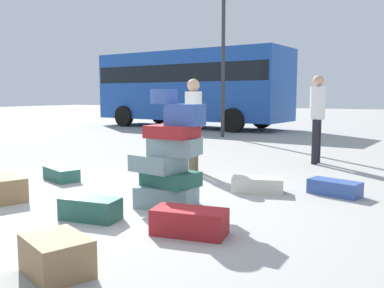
# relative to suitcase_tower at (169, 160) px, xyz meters

# --- Properties ---
(ground_plane) EXTENTS (80.00, 80.00, 0.00)m
(ground_plane) POSITION_rel_suitcase_tower_xyz_m (-0.36, -0.23, -0.58)
(ground_plane) COLOR #9E9E99
(suitcase_tower) EXTENTS (0.88, 0.64, 1.44)m
(suitcase_tower) POSITION_rel_suitcase_tower_xyz_m (0.00, 0.00, 0.00)
(suitcase_tower) COLOR gray
(suitcase_tower) RESTS_ON ground
(suitcase_maroon_foreground_far) EXTENTS (0.78, 0.47, 0.26)m
(suitcase_maroon_foreground_far) POSITION_rel_suitcase_tower_xyz_m (0.74, -0.81, -0.45)
(suitcase_maroon_foreground_far) COLOR maroon
(suitcase_maroon_foreground_far) RESTS_ON ground
(suitcase_navy_behind_tower) EXTENTS (0.74, 0.48, 0.20)m
(suitcase_navy_behind_tower) POSITION_rel_suitcase_tower_xyz_m (1.67, 1.62, -0.47)
(suitcase_navy_behind_tower) COLOR #334F99
(suitcase_navy_behind_tower) RESTS_ON ground
(suitcase_teal_upright_blue) EXTENTS (0.69, 0.41, 0.24)m
(suitcase_teal_upright_blue) POSITION_rel_suitcase_tower_xyz_m (-0.47, -0.90, -0.45)
(suitcase_teal_upright_blue) COLOR #26594C
(suitcase_teal_upright_blue) RESTS_ON ground
(suitcase_brown_left_side) EXTENTS (0.65, 0.58, 0.30)m
(suitcase_brown_left_side) POSITION_rel_suitcase_tower_xyz_m (0.31, -2.12, -0.43)
(suitcase_brown_left_side) COLOR olive
(suitcase_brown_left_side) RESTS_ON ground
(suitcase_brown_white_trunk) EXTENTS (0.88, 0.69, 0.31)m
(suitcase_brown_white_trunk) POSITION_rel_suitcase_tower_xyz_m (-2.11, -0.77, -0.42)
(suitcase_brown_white_trunk) COLOR olive
(suitcase_brown_white_trunk) RESTS_ON ground
(suitcase_teal_foreground_near) EXTENTS (0.79, 0.57, 0.20)m
(suitcase_teal_foreground_near) POSITION_rel_suitcase_tower_xyz_m (-2.40, 0.53, -0.47)
(suitcase_teal_foreground_near) COLOR #26594C
(suitcase_teal_foreground_near) RESTS_ON ground
(suitcase_cream_right_side) EXTENTS (0.78, 0.53, 0.21)m
(suitcase_cream_right_side) POSITION_rel_suitcase_tower_xyz_m (0.68, 1.26, -0.47)
(suitcase_cream_right_side) COLOR beige
(suitcase_cream_right_side) RESTS_ON ground
(person_bearded_onlooker) EXTENTS (0.30, 0.33, 1.66)m
(person_bearded_onlooker) POSITION_rel_suitcase_tower_xyz_m (-0.88, 2.20, 0.41)
(person_bearded_onlooker) COLOR brown
(person_bearded_onlooker) RESTS_ON ground
(person_tourist_with_camera) EXTENTS (0.30, 0.34, 1.76)m
(person_tourist_with_camera) POSITION_rel_suitcase_tower_xyz_m (0.81, 4.25, 0.48)
(person_tourist_with_camera) COLOR black
(person_tourist_with_camera) RESTS_ON ground
(parked_bus) EXTENTS (8.54, 3.29, 3.15)m
(parked_bus) POSITION_rel_suitcase_tower_xyz_m (-6.11, 11.45, 1.26)
(parked_bus) COLOR #1E4CA5
(parked_bus) RESTS_ON ground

